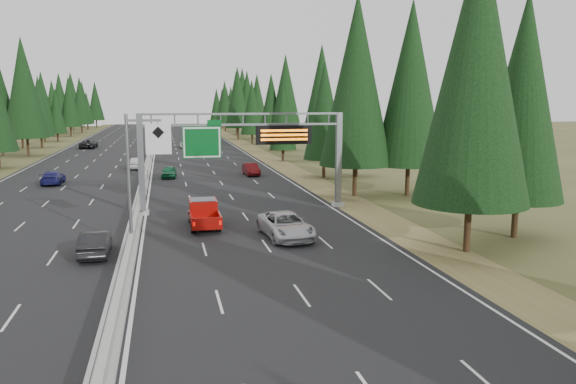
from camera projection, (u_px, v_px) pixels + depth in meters
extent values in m
cube|color=black|center=(150.00, 158.00, 86.95)|extent=(32.00, 260.00, 0.08)
cube|color=olive|center=(263.00, 156.00, 90.75)|extent=(3.60, 260.00, 0.06)
cube|color=#474A22|center=(27.00, 161.00, 83.15)|extent=(3.60, 260.00, 0.06)
cube|color=#9A9B95|center=(150.00, 157.00, 86.92)|extent=(0.70, 260.00, 0.30)
cube|color=#9A9B95|center=(150.00, 154.00, 86.85)|extent=(0.30, 260.00, 0.60)
cube|color=slate|center=(141.00, 165.00, 43.03)|extent=(0.45, 0.45, 7.80)
cube|color=#9A9B95|center=(143.00, 212.00, 43.63)|extent=(0.90, 0.90, 0.30)
cube|color=slate|center=(339.00, 160.00, 46.42)|extent=(0.45, 0.45, 7.80)
cube|color=#9A9B95|center=(338.00, 204.00, 47.02)|extent=(0.90, 0.90, 0.30)
cube|color=slate|center=(243.00, 114.00, 44.11)|extent=(15.85, 0.35, 0.16)
cube|color=slate|center=(243.00, 125.00, 44.24)|extent=(15.85, 0.35, 0.16)
cube|color=#054C19|center=(202.00, 142.00, 43.52)|extent=(3.00, 0.10, 2.50)
cube|color=silver|center=(202.00, 142.00, 43.46)|extent=(2.85, 0.02, 2.35)
cube|color=#054C19|center=(214.00, 123.00, 43.49)|extent=(1.10, 0.10, 0.45)
cube|color=black|center=(284.00, 135.00, 44.78)|extent=(4.50, 0.40, 1.50)
cube|color=orange|center=(284.00, 131.00, 44.51)|extent=(3.80, 0.02, 0.18)
cube|color=orange|center=(284.00, 135.00, 44.56)|extent=(3.80, 0.02, 0.18)
cube|color=orange|center=(284.00, 139.00, 44.62)|extent=(3.80, 0.02, 0.18)
cylinder|color=slate|center=(129.00, 182.00, 33.30)|extent=(0.20, 0.20, 8.00)
cube|color=#9A9B95|center=(132.00, 245.00, 33.93)|extent=(0.50, 0.50, 0.20)
cube|color=slate|center=(144.00, 120.00, 32.94)|extent=(2.00, 0.15, 0.15)
cube|color=silver|center=(158.00, 139.00, 33.17)|extent=(1.50, 0.06, 1.80)
cylinder|color=black|center=(467.00, 228.00, 32.78)|extent=(0.40, 0.40, 2.93)
cone|color=black|center=(476.00, 68.00, 31.30)|extent=(6.59, 6.59, 15.37)
cylinder|color=black|center=(515.00, 219.00, 36.46)|extent=(0.40, 0.40, 2.50)
cone|color=black|center=(523.00, 97.00, 35.20)|extent=(5.63, 5.63, 13.15)
cylinder|color=black|center=(355.00, 181.00, 52.02)|extent=(0.40, 0.40, 2.94)
cone|color=black|center=(357.00, 80.00, 50.54)|extent=(6.62, 6.62, 15.45)
cylinder|color=black|center=(407.00, 180.00, 52.63)|extent=(0.40, 0.40, 2.87)
cone|color=black|center=(411.00, 83.00, 51.18)|extent=(6.46, 6.46, 15.06)
cylinder|color=black|center=(324.00, 168.00, 65.11)|extent=(0.40, 0.40, 2.13)
cone|color=black|center=(324.00, 111.00, 64.04)|extent=(4.78, 4.78, 11.16)
cylinder|color=black|center=(357.00, 167.00, 66.01)|extent=(0.40, 0.40, 2.16)
cone|color=black|center=(358.00, 109.00, 64.92)|extent=(4.86, 4.86, 11.33)
cylinder|color=black|center=(283.00, 155.00, 82.31)|extent=(0.40, 0.40, 1.77)
cone|color=black|center=(283.00, 117.00, 81.41)|extent=(3.98, 3.98, 9.30)
cylinder|color=black|center=(321.00, 151.00, 83.57)|extent=(0.40, 0.40, 2.72)
cone|color=black|center=(322.00, 93.00, 82.20)|extent=(6.12, 6.12, 14.28)
cylinder|color=black|center=(271.00, 144.00, 100.43)|extent=(0.40, 0.40, 2.16)
cone|color=black|center=(271.00, 106.00, 99.34)|extent=(4.87, 4.87, 11.36)
cylinder|color=black|center=(286.00, 143.00, 99.54)|extent=(0.40, 0.40, 2.69)
cone|color=black|center=(286.00, 95.00, 98.18)|extent=(6.05, 6.05, 14.13)
cylinder|color=black|center=(252.00, 139.00, 114.32)|extent=(0.40, 0.40, 2.09)
cone|color=black|center=(252.00, 107.00, 113.26)|extent=(4.70, 4.70, 10.97)
cylinder|color=black|center=(271.00, 138.00, 116.83)|extent=(0.40, 0.40, 2.31)
cone|color=black|center=(271.00, 103.00, 115.67)|extent=(5.19, 5.19, 12.10)
cylinder|color=black|center=(238.00, 133.00, 129.78)|extent=(0.40, 0.40, 2.64)
cone|color=black|center=(238.00, 97.00, 128.44)|extent=(5.95, 5.95, 13.87)
cylinder|color=black|center=(257.00, 133.00, 132.21)|extent=(0.40, 0.40, 2.41)
cone|color=black|center=(257.00, 101.00, 131.00)|extent=(5.42, 5.42, 12.65)
cylinder|color=black|center=(237.00, 130.00, 146.16)|extent=(0.40, 0.40, 2.58)
cone|color=black|center=(236.00, 98.00, 144.86)|extent=(5.81, 5.81, 13.56)
cylinder|color=black|center=(248.00, 130.00, 146.55)|extent=(0.40, 0.40, 2.65)
cone|color=black|center=(247.00, 97.00, 145.21)|extent=(5.97, 5.97, 13.93)
cylinder|color=black|center=(225.00, 127.00, 161.95)|extent=(0.40, 0.40, 2.33)
cone|color=black|center=(225.00, 102.00, 160.78)|extent=(5.24, 5.24, 12.22)
cylinder|color=black|center=(243.00, 126.00, 163.61)|extent=(0.40, 0.40, 2.93)
cone|color=black|center=(242.00, 94.00, 162.13)|extent=(6.59, 6.59, 15.38)
cylinder|color=black|center=(223.00, 125.00, 180.17)|extent=(0.40, 0.40, 2.04)
cone|color=black|center=(222.00, 105.00, 179.14)|extent=(4.59, 4.59, 10.71)
cylinder|color=black|center=(231.00, 125.00, 181.22)|extent=(0.40, 0.40, 2.15)
cone|color=black|center=(231.00, 104.00, 180.14)|extent=(4.85, 4.85, 11.31)
cylinder|color=black|center=(217.00, 123.00, 194.76)|extent=(0.40, 0.40, 2.09)
cone|color=black|center=(217.00, 104.00, 193.71)|extent=(4.71, 4.71, 10.99)
cylinder|color=black|center=(227.00, 123.00, 194.67)|extent=(0.40, 0.40, 2.11)
cone|color=black|center=(227.00, 104.00, 193.60)|extent=(4.75, 4.75, 11.08)
cylinder|color=black|center=(28.00, 147.00, 89.29)|extent=(0.40, 0.40, 2.99)
cone|color=black|center=(24.00, 87.00, 87.78)|extent=(6.73, 6.73, 15.71)
cylinder|color=black|center=(3.00, 147.00, 90.79)|extent=(0.40, 0.40, 2.64)
cylinder|color=black|center=(42.00, 142.00, 106.19)|extent=(0.40, 0.40, 2.16)
cone|color=black|center=(39.00, 106.00, 105.10)|extent=(4.86, 4.86, 11.33)
cylinder|color=black|center=(23.00, 142.00, 105.13)|extent=(0.40, 0.40, 2.37)
cone|color=black|center=(20.00, 102.00, 103.93)|extent=(5.33, 5.33, 12.43)
cylinder|color=black|center=(58.00, 137.00, 122.58)|extent=(0.40, 0.40, 1.82)
cone|color=black|center=(56.00, 111.00, 121.66)|extent=(4.10, 4.10, 9.57)
cylinder|color=black|center=(45.00, 136.00, 121.53)|extent=(0.40, 0.40, 2.42)
cone|color=black|center=(42.00, 101.00, 120.31)|extent=(5.44, 5.44, 12.69)
cylinder|color=black|center=(71.00, 131.00, 140.41)|extent=(0.40, 0.40, 2.36)
cone|color=black|center=(69.00, 102.00, 139.22)|extent=(5.31, 5.31, 12.39)
cylinder|color=black|center=(55.00, 132.00, 137.85)|extent=(0.40, 0.40, 2.22)
cone|color=black|center=(53.00, 104.00, 136.73)|extent=(5.01, 5.01, 11.68)
cylinder|color=black|center=(82.00, 129.00, 152.96)|extent=(0.40, 0.40, 2.44)
cone|color=black|center=(80.00, 100.00, 151.73)|extent=(5.50, 5.50, 12.83)
cylinder|color=black|center=(62.00, 129.00, 152.02)|extent=(0.40, 0.40, 2.61)
cone|color=black|center=(60.00, 98.00, 150.71)|extent=(5.87, 5.87, 13.70)
cylinder|color=black|center=(88.00, 127.00, 171.38)|extent=(0.40, 0.40, 1.85)
cone|color=black|center=(87.00, 108.00, 170.45)|extent=(4.17, 4.17, 9.72)
cylinder|color=black|center=(73.00, 126.00, 168.88)|extent=(0.40, 0.40, 2.79)
cone|color=black|center=(71.00, 96.00, 167.48)|extent=(6.28, 6.28, 14.65)
cylinder|color=black|center=(97.00, 124.00, 185.16)|extent=(0.40, 0.40, 2.42)
cone|color=black|center=(95.00, 101.00, 183.94)|extent=(5.45, 5.45, 12.72)
cylinder|color=black|center=(84.00, 124.00, 185.37)|extent=(0.40, 0.40, 2.44)
cone|color=black|center=(82.00, 100.00, 184.14)|extent=(5.50, 5.50, 12.83)
imported|color=silver|center=(286.00, 225.00, 36.15)|extent=(3.15, 5.99, 1.61)
cylinder|color=black|center=(193.00, 227.00, 37.45)|extent=(0.30, 0.80, 0.80)
cylinder|color=black|center=(219.00, 226.00, 37.82)|extent=(0.30, 0.80, 0.80)
cylinder|color=black|center=(191.00, 217.00, 40.63)|extent=(0.30, 0.80, 0.80)
cylinder|color=black|center=(214.00, 216.00, 40.99)|extent=(0.30, 0.80, 0.80)
cube|color=#A00E09|center=(204.00, 219.00, 39.25)|extent=(2.00, 5.60, 0.30)
cube|color=#A00E09|center=(203.00, 207.00, 40.00)|extent=(1.90, 2.20, 1.10)
cube|color=black|center=(203.00, 203.00, 39.95)|extent=(1.70, 1.90, 0.55)
cube|color=#A00E09|center=(191.00, 219.00, 37.54)|extent=(0.10, 2.40, 0.60)
cube|color=#A00E09|center=(220.00, 218.00, 37.95)|extent=(0.10, 2.40, 0.60)
cube|color=#A00E09|center=(207.00, 222.00, 36.59)|extent=(2.00, 0.10, 0.60)
imported|color=#145833|center=(169.00, 172.00, 64.33)|extent=(1.88, 4.07, 1.35)
imported|color=#590C0F|center=(251.00, 169.00, 66.48)|extent=(1.69, 4.35, 1.41)
imported|color=black|center=(195.00, 145.00, 102.18)|extent=(1.89, 4.64, 1.35)
imported|color=silver|center=(186.00, 144.00, 104.99)|extent=(2.57, 5.09, 1.38)
imported|color=black|center=(163.00, 133.00, 140.57)|extent=(2.08, 4.36, 1.44)
imported|color=black|center=(95.00, 243.00, 31.96)|extent=(1.54, 4.36, 1.43)
imported|color=navy|center=(53.00, 177.00, 59.30)|extent=(2.06, 4.95, 1.43)
imported|color=white|center=(136.00, 163.00, 72.60)|extent=(1.89, 4.66, 1.58)
imported|color=black|center=(89.00, 144.00, 104.07)|extent=(2.91, 6.00, 1.64)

